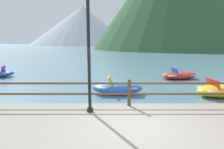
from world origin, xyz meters
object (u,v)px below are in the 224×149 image
lamp_post (88,37)px  pedal_boat_4 (178,75)px  pedal_boat_1 (217,90)px  pedal_boat_2 (117,88)px

lamp_post → pedal_boat_4: 9.51m
pedal_boat_1 → lamp_post: bearing=-152.6°
lamp_post → pedal_boat_2: 4.43m
lamp_post → pedal_boat_2: (1.00, 3.53, -2.47)m
lamp_post → pedal_boat_2: bearing=74.2°
lamp_post → pedal_boat_4: lamp_post is taller
pedal_boat_1 → pedal_boat_4: pedal_boat_1 is taller
pedal_boat_1 → pedal_boat_2: size_ratio=0.91×
lamp_post → pedal_boat_4: size_ratio=1.45×
pedal_boat_1 → pedal_boat_4: (-0.38, 4.32, -0.06)m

